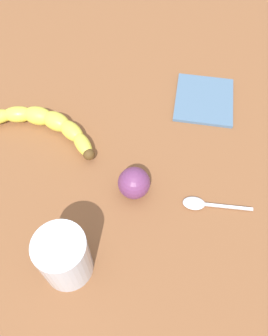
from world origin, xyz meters
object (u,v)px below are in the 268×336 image
(smoothie_glass, at_px, (64,257))
(plum_fruit, at_px, (134,183))
(banana, at_px, (44,123))
(teaspoon, at_px, (198,204))

(smoothie_glass, relative_size, plum_fruit, 1.69)
(banana, distance_m, teaspoon, 0.31)
(banana, xyz_separation_m, plum_fruit, (-0.14, 0.16, 0.01))
(banana, relative_size, smoothie_glass, 2.33)
(smoothie_glass, distance_m, plum_fruit, 0.16)
(smoothie_glass, relative_size, teaspoon, 0.79)
(smoothie_glass, xyz_separation_m, teaspoon, (-0.21, -0.06, -0.04))
(banana, distance_m, plum_fruit, 0.21)
(smoothie_glass, height_order, plum_fruit, smoothie_glass)
(banana, bearing_deg, plum_fruit, 162.51)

